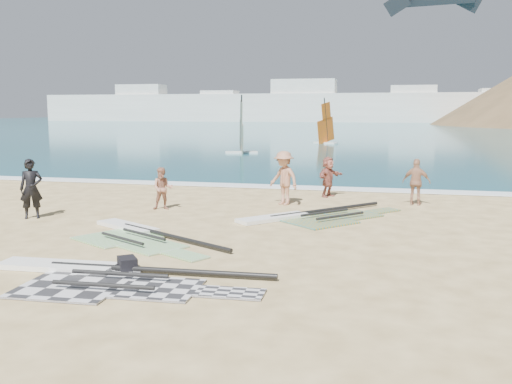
% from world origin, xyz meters
% --- Properties ---
extents(ground, '(300.00, 300.00, 0.00)m').
position_xyz_m(ground, '(0.00, 0.00, 0.00)').
color(ground, '#E1C583').
rests_on(ground, ground).
extents(sea, '(300.00, 240.00, 0.06)m').
position_xyz_m(sea, '(0.00, 132.00, 0.00)').
color(sea, '#0E5663').
rests_on(sea, ground).
extents(surf_line, '(300.00, 1.20, 0.04)m').
position_xyz_m(surf_line, '(0.00, 12.30, 0.00)').
color(surf_line, white).
rests_on(surf_line, ground).
extents(far_town, '(160.00, 8.00, 12.00)m').
position_xyz_m(far_town, '(-15.72, 150.00, 4.49)').
color(far_town, white).
rests_on(far_town, ground).
extents(rig_grey, '(6.30, 2.51, 0.20)m').
position_xyz_m(rig_grey, '(-0.36, -2.40, 0.05)').
color(rig_grey, '#2A292C').
rests_on(rig_grey, ground).
extents(rig_green, '(5.06, 4.04, 0.20)m').
position_xyz_m(rig_green, '(-1.34, 1.42, 0.05)').
color(rig_green, green).
rests_on(rig_green, ground).
extents(rig_orange, '(5.09, 4.93, 0.20)m').
position_xyz_m(rig_orange, '(3.02, 5.32, 0.05)').
color(rig_orange, '#F39E03').
rests_on(rig_orange, ground).
extents(gear_bag_far, '(0.60, 0.63, 0.31)m').
position_xyz_m(gear_bag_far, '(-0.05, -1.73, 0.15)').
color(gear_bag_far, black).
rests_on(gear_bag_far, ground).
extents(person_wetsuit, '(0.85, 0.77, 1.94)m').
position_xyz_m(person_wetsuit, '(-5.84, 3.18, 0.97)').
color(person_wetsuit, black).
rests_on(person_wetsuit, ground).
extents(beachgoer_left, '(0.87, 0.77, 1.50)m').
position_xyz_m(beachgoer_left, '(-2.36, 5.74, 0.75)').
color(beachgoer_left, tan).
rests_on(beachgoer_left, ground).
extents(beachgoer_mid, '(1.49, 1.32, 2.00)m').
position_xyz_m(beachgoer_mid, '(1.60, 7.78, 1.00)').
color(beachgoer_mid, tan).
rests_on(beachgoer_mid, ground).
extents(beachgoer_back, '(1.07, 0.59, 1.73)m').
position_xyz_m(beachgoer_back, '(6.39, 8.81, 0.86)').
color(beachgoer_back, tan).
rests_on(beachgoer_back, ground).
extents(beachgoer_right, '(1.13, 1.57, 1.64)m').
position_xyz_m(beachgoer_right, '(2.99, 10.09, 0.82)').
color(beachgoer_right, '#A85B4C').
rests_on(beachgoer_right, ground).
extents(windsurfer_left, '(2.68, 2.99, 4.72)m').
position_xyz_m(windsurfer_left, '(-6.43, 31.43, 1.35)').
color(windsurfer_left, white).
rests_on(windsurfer_left, ground).
extents(windsurfer_centre, '(2.67, 2.89, 4.77)m').
position_xyz_m(windsurfer_centre, '(-1.38, 46.11, 1.36)').
color(windsurfer_centre, white).
rests_on(windsurfer_centre, ground).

